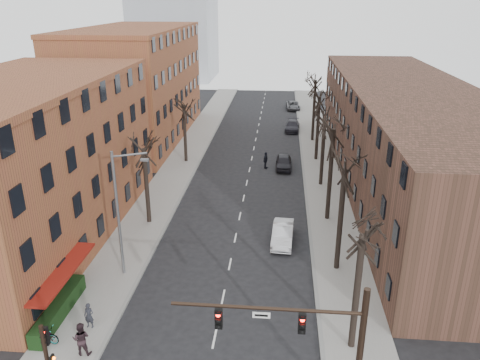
% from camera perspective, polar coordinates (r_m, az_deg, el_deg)
% --- Properties ---
extents(sidewalk_left, '(4.00, 90.00, 0.15)m').
position_cam_1_polar(sidewalk_left, '(56.26, -6.78, 2.63)').
color(sidewalk_left, gray).
rests_on(sidewalk_left, ground).
extents(sidewalk_right, '(4.00, 90.00, 0.15)m').
position_cam_1_polar(sidewalk_right, '(55.30, 9.69, 2.13)').
color(sidewalk_right, gray).
rests_on(sidewalk_right, ground).
extents(building_left_near, '(12.00, 26.00, 12.00)m').
position_cam_1_polar(building_left_near, '(39.36, -24.62, 1.61)').
color(building_left_near, brown).
rests_on(building_left_near, ground).
extents(building_left_far, '(12.00, 28.00, 14.00)m').
position_cam_1_polar(building_left_far, '(65.04, -12.48, 11.14)').
color(building_left_far, brown).
rests_on(building_left_far, ground).
extents(building_right, '(12.00, 50.00, 10.00)m').
position_cam_1_polar(building_right, '(50.48, 19.55, 5.19)').
color(building_right, '#503125').
rests_on(building_right, ground).
extents(awning_left, '(1.20, 7.00, 0.15)m').
position_cam_1_polar(awning_left, '(31.95, -20.10, -14.44)').
color(awning_left, maroon).
rests_on(awning_left, ground).
extents(hedge, '(0.80, 6.00, 1.00)m').
position_cam_1_polar(hedge, '(30.91, -21.20, -14.46)').
color(hedge, black).
rests_on(hedge, sidewalk_left).
extents(tree_right_a, '(5.20, 5.20, 10.00)m').
position_cam_1_polar(tree_right_a, '(28.06, 13.36, -19.24)').
color(tree_right_a, black).
rests_on(tree_right_a, ground).
extents(tree_right_b, '(5.20, 5.20, 10.80)m').
position_cam_1_polar(tree_right_b, '(34.49, 11.64, -10.60)').
color(tree_right_b, black).
rests_on(tree_right_b, ground).
extents(tree_right_c, '(5.20, 5.20, 11.60)m').
position_cam_1_polar(tree_right_c, '(41.46, 10.54, -4.76)').
color(tree_right_c, black).
rests_on(tree_right_c, ground).
extents(tree_right_d, '(5.20, 5.20, 10.00)m').
position_cam_1_polar(tree_right_d, '(48.75, 9.78, -0.63)').
color(tree_right_d, black).
rests_on(tree_right_d, ground).
extents(tree_right_e, '(5.20, 5.20, 10.80)m').
position_cam_1_polar(tree_right_e, '(56.23, 9.21, 2.41)').
color(tree_right_e, black).
rests_on(tree_right_e, ground).
extents(tree_right_f, '(5.20, 5.20, 11.60)m').
position_cam_1_polar(tree_right_f, '(63.84, 8.78, 4.73)').
color(tree_right_f, black).
rests_on(tree_right_f, ground).
extents(tree_left_a, '(5.20, 5.20, 9.50)m').
position_cam_1_polar(tree_left_a, '(40.95, -10.97, -5.14)').
color(tree_left_a, black).
rests_on(tree_left_a, ground).
extents(tree_left_b, '(5.20, 5.20, 9.50)m').
position_cam_1_polar(tree_left_b, '(55.28, -6.57, 2.22)').
color(tree_left_b, black).
rests_on(tree_left_b, ground).
extents(signal_mast_arm, '(8.14, 0.30, 7.20)m').
position_cam_1_polar(signal_mast_arm, '(21.19, 10.16, -18.99)').
color(signal_mast_arm, black).
rests_on(signal_mast_arm, ground).
extents(signal_pole_left, '(0.47, 0.44, 4.40)m').
position_cam_1_polar(signal_pole_left, '(24.59, -22.43, -19.31)').
color(signal_pole_left, black).
rests_on(signal_pole_left, ground).
extents(streetlight, '(2.45, 0.22, 9.03)m').
position_cam_1_polar(streetlight, '(31.80, -14.43, -3.47)').
color(streetlight, slate).
rests_on(streetlight, ground).
extents(silver_sedan, '(1.82, 4.60, 1.49)m').
position_cam_1_polar(silver_sedan, '(36.99, 5.23, -6.54)').
color(silver_sedan, silver).
rests_on(silver_sedan, ground).
extents(parked_car_near, '(1.77, 4.38, 1.49)m').
position_cam_1_polar(parked_car_near, '(52.80, 5.35, 2.19)').
color(parked_car_near, black).
rests_on(parked_car_near, ground).
extents(parked_car_mid, '(2.31, 4.97, 1.40)m').
position_cam_1_polar(parked_car_mid, '(68.33, 6.40, 6.57)').
color(parked_car_mid, '#222129').
rests_on(parked_car_mid, ground).
extents(parked_car_far, '(2.54, 4.94, 1.33)m').
position_cam_1_polar(parked_car_far, '(81.90, 6.47, 9.01)').
color(parked_car_far, '#515258').
rests_on(parked_car_far, ground).
extents(pedestrian_a, '(0.60, 0.42, 1.57)m').
position_cam_1_polar(pedestrian_a, '(29.31, -17.92, -15.47)').
color(pedestrian_a, '#22232A').
rests_on(pedestrian_a, sidewalk_left).
extents(pedestrian_b, '(1.00, 0.81, 1.93)m').
position_cam_1_polar(pedestrian_b, '(27.52, -18.80, -17.84)').
color(pedestrian_b, black).
rests_on(pedestrian_b, sidewalk_left).
extents(pedestrian_crossing, '(0.80, 1.20, 1.89)m').
position_cam_1_polar(pedestrian_crossing, '(52.62, 3.14, 2.42)').
color(pedestrian_crossing, black).
rests_on(pedestrian_crossing, ground).
extents(bicycle, '(2.02, 0.92, 1.02)m').
position_cam_1_polar(bicycle, '(29.27, -22.92, -16.96)').
color(bicycle, gray).
rests_on(bicycle, sidewalk_left).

